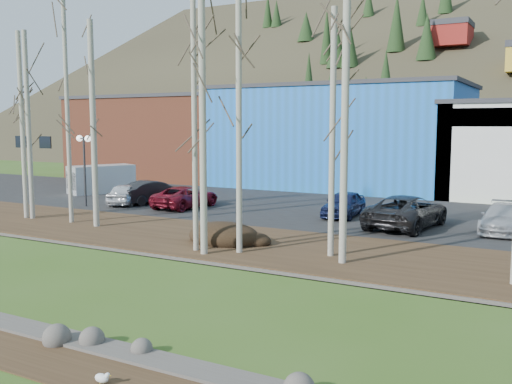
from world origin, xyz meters
The scene contains 28 objects.
dirt_strip centered at (0.00, 2.10, 0.01)m, with size 80.00×1.80×0.03m, color #382616.
near_bank_rocks centered at (0.00, 3.10, 0.00)m, with size 80.00×0.80×0.50m, color #47423D, non-canonical shape.
river centered at (0.00, 7.20, 0.00)m, with size 80.00×8.00×0.90m, color black, non-canonical shape.
far_bank_rocks centered at (0.00, 11.30, 0.00)m, with size 80.00×0.80×0.46m, color #47423D, non-canonical shape.
far_bank centered at (0.00, 14.50, 0.07)m, with size 80.00×7.00×0.15m, color #382616.
parking_lot centered at (0.00, 25.00, 0.07)m, with size 80.00×14.00×0.14m, color black.
building_brick centered at (-24.00, 39.00, 3.91)m, with size 16.32×12.24×7.80m.
building_blue centered at (-6.00, 39.00, 4.16)m, with size 20.40×12.24×8.30m.
hillside centered at (0.00, 84.00, 17.50)m, with size 160.00×72.00×35.00m, color #332D1E, non-canonical shape.
seagull centered at (2.95, 1.73, 0.16)m, with size 0.39×0.18×0.28m.
dirt_mound centered at (-1.88, 14.04, 0.47)m, with size 3.29×2.32×0.64m, color black.
birch_0 centered at (-14.16, 14.38, 5.07)m, with size 0.25×0.25×9.84m.
birch_1 centered at (-11.39, 14.49, 5.95)m, with size 0.22×0.22×11.60m.
birch_2 centered at (-9.46, 14.28, 5.13)m, with size 0.28×0.28×9.95m.
birch_3 centered at (-2.05, 12.19, 5.45)m, with size 0.21×0.21×10.60m.
birch_4 centered at (-1.41, 11.83, 5.32)m, with size 0.27×0.27×10.35m.
birch_5 centered at (3.03, 13.87, 4.79)m, with size 0.23×0.23×9.28m.
birch_6 centered at (-0.33, 12.70, 5.18)m, with size 0.23×0.23×10.07m.
birch_7 centered at (3.81, 13.04, 6.09)m, with size 0.27×0.27×11.87m.
birch_10 centered at (-14.64, 14.38, 5.07)m, with size 0.25×0.25×9.84m.
street_lamp centered at (-15.05, 19.10, 3.56)m, with size 1.57×0.86×4.34m.
car_0 centered at (-13.43, 21.03, 0.81)m, with size 1.58×3.94×1.34m, color white.
car_1 centered at (-12.25, 22.23, 0.87)m, with size 1.54×4.43×1.46m, color black.
car_2 centered at (-9.31, 21.56, 0.79)m, with size 2.16×4.69×1.30m, color maroon.
car_3 centered at (0.20, 23.05, 0.83)m, with size 1.63×4.05×1.38m, color #19224B.
car_4 centered at (4.05, 21.35, 0.93)m, with size 2.64×5.72×1.59m, color #28282B.
car_5 centered at (8.31, 22.32, 0.79)m, with size 1.83×4.50×1.31m, color silver.
van_grey centered at (-19.33, 24.67, 1.14)m, with size 3.55×4.98×2.01m.
Camera 1 is at (10.83, -6.26, 5.17)m, focal length 40.00 mm.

